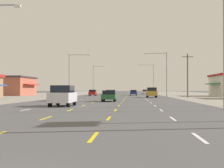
{
  "coord_description": "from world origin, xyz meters",
  "views": [
    {
      "loc": [
        3.05,
        -4.65,
        1.6
      ],
      "look_at": [
        -0.96,
        64.06,
        2.67
      ],
      "focal_mm": 55.96,
      "sensor_mm": 36.0,
      "label": 1
    }
  ],
  "objects_px": {
    "sedan_inner_right_farther": "(133,93)",
    "hatchback_far_right_distant_a": "(145,92)",
    "hatchback_far_left_mid": "(61,95)",
    "streetlight_left_row_2": "(94,78)",
    "streetlight_right_row_2": "(152,77)",
    "sedan_inner_left_farthest": "(109,93)",
    "sedan_center_turn_near": "(109,96)",
    "streetlight_right_row_0": "(218,32)",
    "sedan_inner_left_distant_b": "(113,92)",
    "hatchback_far_left_far": "(93,93)",
    "suv_far_right_midfar": "(152,92)",
    "suv_inner_left_nearest": "(63,95)",
    "streetlight_right_row_1": "(164,71)",
    "streetlight_left_row_1": "(72,72)"
  },
  "relations": [
    {
      "from": "streetlight_left_row_1",
      "to": "sedan_center_turn_near",
      "type": "bearing_deg",
      "value": -69.76
    },
    {
      "from": "sedan_inner_right_farther",
      "to": "suv_inner_left_nearest",
      "type": "bearing_deg",
      "value": -96.59
    },
    {
      "from": "suv_inner_left_nearest",
      "to": "sedan_inner_right_farther",
      "type": "relative_size",
      "value": 1.09
    },
    {
      "from": "sedan_inner_left_farthest",
      "to": "streetlight_right_row_0",
      "type": "height_order",
      "value": "streetlight_right_row_0"
    },
    {
      "from": "sedan_inner_right_farther",
      "to": "hatchback_far_right_distant_a",
      "type": "relative_size",
      "value": 1.15
    },
    {
      "from": "hatchback_far_right_distant_a",
      "to": "sedan_inner_left_distant_b",
      "type": "bearing_deg",
      "value": 167.85
    },
    {
      "from": "sedan_inner_right_farther",
      "to": "streetlight_right_row_0",
      "type": "xyz_separation_m",
      "value": [
        6.34,
        -65.79,
        5.31
      ]
    },
    {
      "from": "hatchback_far_right_distant_a",
      "to": "streetlight_right_row_0",
      "type": "bearing_deg",
      "value": -88.34
    },
    {
      "from": "sedan_center_turn_near",
      "to": "hatchback_far_left_mid",
      "type": "distance_m",
      "value": 7.17
    },
    {
      "from": "sedan_inner_left_farthest",
      "to": "streetlight_right_row_0",
      "type": "relative_size",
      "value": 0.43
    },
    {
      "from": "hatchback_far_left_mid",
      "to": "suv_far_right_midfar",
      "type": "height_order",
      "value": "suv_far_right_midfar"
    },
    {
      "from": "sedan_center_turn_near",
      "to": "hatchback_far_left_mid",
      "type": "xyz_separation_m",
      "value": [
        -6.89,
        1.98,
        0.03
      ]
    },
    {
      "from": "sedan_center_turn_near",
      "to": "streetlight_right_row_0",
      "type": "height_order",
      "value": "streetlight_right_row_0"
    },
    {
      "from": "hatchback_far_left_mid",
      "to": "streetlight_right_row_0",
      "type": "relative_size",
      "value": 0.37
    },
    {
      "from": "suv_far_right_midfar",
      "to": "streetlight_right_row_0",
      "type": "distance_m",
      "value": 42.13
    },
    {
      "from": "sedan_center_turn_near",
      "to": "streetlight_right_row_1",
      "type": "relative_size",
      "value": 0.48
    },
    {
      "from": "sedan_inner_left_distant_b",
      "to": "suv_far_right_midfar",
      "type": "bearing_deg",
      "value": -77.68
    },
    {
      "from": "suv_inner_left_nearest",
      "to": "hatchback_far_right_distant_a",
      "type": "bearing_deg",
      "value": 82.39
    },
    {
      "from": "sedan_inner_left_distant_b",
      "to": "streetlight_left_row_2",
      "type": "height_order",
      "value": "streetlight_left_row_2"
    },
    {
      "from": "streetlight_left_row_2",
      "to": "sedan_center_turn_near",
      "type": "bearing_deg",
      "value": -82.23
    },
    {
      "from": "sedan_inner_left_distant_b",
      "to": "streetlight_left_row_2",
      "type": "xyz_separation_m",
      "value": [
        -6.34,
        1.44,
        4.87
      ]
    },
    {
      "from": "hatchback_far_left_far",
      "to": "sedan_inner_left_distant_b",
      "type": "height_order",
      "value": "hatchback_far_left_far"
    },
    {
      "from": "streetlight_right_row_2",
      "to": "sedan_inner_left_farthest",
      "type": "bearing_deg",
      "value": -119.71
    },
    {
      "from": "hatchback_far_left_mid",
      "to": "hatchback_far_left_far",
      "type": "height_order",
      "value": "same"
    },
    {
      "from": "sedan_center_turn_near",
      "to": "suv_far_right_midfar",
      "type": "relative_size",
      "value": 0.92
    },
    {
      "from": "hatchback_far_left_mid",
      "to": "sedan_center_turn_near",
      "type": "bearing_deg",
      "value": -16.04
    },
    {
      "from": "streetlight_right_row_1",
      "to": "streetlight_left_row_1",
      "type": "bearing_deg",
      "value": 180.0
    },
    {
      "from": "hatchback_far_left_far",
      "to": "sedan_inner_right_farther",
      "type": "bearing_deg",
      "value": 29.86
    },
    {
      "from": "suv_far_right_midfar",
      "to": "hatchback_far_right_distant_a",
      "type": "height_order",
      "value": "suv_far_right_midfar"
    },
    {
      "from": "sedan_center_turn_near",
      "to": "sedan_inner_right_farther",
      "type": "relative_size",
      "value": 1.0
    },
    {
      "from": "suv_inner_left_nearest",
      "to": "streetlight_right_row_1",
      "type": "height_order",
      "value": "streetlight_right_row_1"
    },
    {
      "from": "suv_inner_left_nearest",
      "to": "sedan_center_turn_near",
      "type": "xyz_separation_m",
      "value": [
        3.55,
        13.23,
        -0.27
      ]
    },
    {
      "from": "sedan_inner_left_distant_b",
      "to": "streetlight_right_row_2",
      "type": "bearing_deg",
      "value": 6.34
    },
    {
      "from": "hatchback_far_left_mid",
      "to": "streetlight_left_row_2",
      "type": "distance_m",
      "value": 69.36
    },
    {
      "from": "hatchback_far_right_distant_a",
      "to": "suv_far_right_midfar",
      "type": "bearing_deg",
      "value": -90.44
    },
    {
      "from": "sedan_inner_right_farther",
      "to": "sedan_inner_left_distant_b",
      "type": "xyz_separation_m",
      "value": [
        -6.75,
        22.84,
        0.0
      ]
    },
    {
      "from": "streetlight_right_row_1",
      "to": "sedan_inner_right_farther",
      "type": "bearing_deg",
      "value": 106.77
    },
    {
      "from": "hatchback_far_left_far",
      "to": "streetlight_right_row_2",
      "type": "height_order",
      "value": "streetlight_right_row_2"
    },
    {
      "from": "streetlight_right_row_0",
      "to": "hatchback_far_left_mid",
      "type": "bearing_deg",
      "value": 128.44
    },
    {
      "from": "hatchback_far_left_far",
      "to": "suv_inner_left_nearest",
      "type": "bearing_deg",
      "value": -86.48
    },
    {
      "from": "sedan_inner_left_farthest",
      "to": "streetlight_left_row_1",
      "type": "xyz_separation_m",
      "value": [
        -6.31,
        -22.37,
        4.6
      ]
    },
    {
      "from": "suv_far_right_midfar",
      "to": "streetlight_left_row_2",
      "type": "height_order",
      "value": "streetlight_left_row_2"
    },
    {
      "from": "sedan_inner_right_farther",
      "to": "streetlight_left_row_2",
      "type": "xyz_separation_m",
      "value": [
        -13.1,
        24.29,
        4.87
      ]
    },
    {
      "from": "sedan_inner_left_distant_b",
      "to": "streetlight_right_row_0",
      "type": "relative_size",
      "value": 0.43
    },
    {
      "from": "streetlight_right_row_0",
      "to": "streetlight_right_row_2",
      "type": "height_order",
      "value": "streetlight_right_row_0"
    },
    {
      "from": "streetlight_left_row_2",
      "to": "sedan_inner_left_distant_b",
      "type": "bearing_deg",
      "value": -12.83
    },
    {
      "from": "hatchback_far_left_far",
      "to": "sedan_inner_right_farther",
      "type": "height_order",
      "value": "hatchback_far_left_far"
    },
    {
      "from": "suv_inner_left_nearest",
      "to": "sedan_inner_right_farther",
      "type": "xyz_separation_m",
      "value": [
        6.94,
        60.06,
        -0.27
      ]
    },
    {
      "from": "sedan_center_turn_near",
      "to": "sedan_inner_right_farther",
      "type": "xyz_separation_m",
      "value": [
        3.39,
        46.83,
        0.0
      ]
    },
    {
      "from": "streetlight_left_row_1",
      "to": "streetlight_left_row_2",
      "type": "height_order",
      "value": "streetlight_left_row_2"
    }
  ]
}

